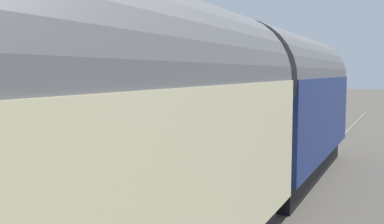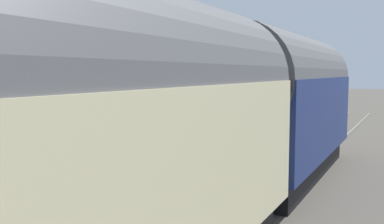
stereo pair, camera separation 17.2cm
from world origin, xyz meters
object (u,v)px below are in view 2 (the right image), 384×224
(tree_behind_building, at_px, (125,34))
(station_building, at_px, (61,87))
(bench_mid_platform, at_px, (201,112))
(tree_distant, at_px, (56,56))
(train, at_px, (231,116))
(planter_bench_left, at_px, (185,104))

(tree_behind_building, bearing_deg, station_building, -154.48)
(bench_mid_platform, height_order, tree_distant, tree_distant)
(train, relative_size, tree_distant, 2.85)
(train, xyz_separation_m, tree_behind_building, (11.50, 10.99, 3.07))
(tree_behind_building, distance_m, tree_distant, 6.15)
(train, distance_m, planter_bench_left, 13.58)
(bench_mid_platform, relative_size, planter_bench_left, 1.54)
(tree_distant, bearing_deg, train, -126.01)
(tree_behind_building, bearing_deg, planter_bench_left, -89.77)
(train, xyz_separation_m, tree_distant, (12.34, 16.98, 2.00))
(train, height_order, tree_distant, tree_distant)
(train, height_order, planter_bench_left, train)
(station_building, height_order, tree_behind_building, tree_behind_building)
(planter_bench_left, height_order, tree_distant, tree_distant)
(station_building, xyz_separation_m, tree_distant, (10.89, 10.79, 1.52))
(station_building, bearing_deg, planter_bench_left, 5.52)
(train, distance_m, station_building, 6.37)
(train, bearing_deg, tree_behind_building, 43.69)
(bench_mid_platform, bearing_deg, planter_bench_left, 36.84)
(train, distance_m, tree_distant, 21.09)
(bench_mid_platform, relative_size, tree_distant, 0.24)
(station_building, distance_m, tree_behind_building, 11.44)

